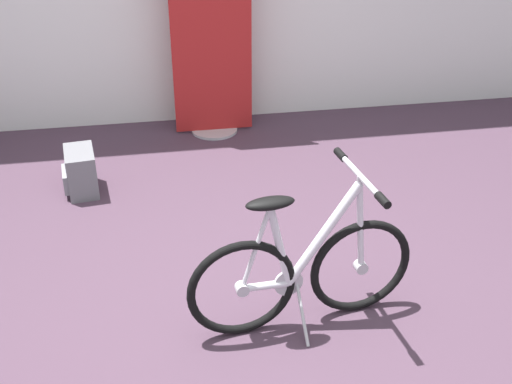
% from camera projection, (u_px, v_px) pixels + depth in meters
% --- Properties ---
extents(ground_plane, '(7.74, 7.74, 0.00)m').
position_uv_depth(ground_plane, '(244.00, 322.00, 3.07)').
color(ground_plane, '#473342').
extents(floor_banner_stand, '(0.60, 0.36, 1.92)m').
position_uv_depth(floor_banner_stand, '(211.00, 21.00, 4.63)').
color(floor_banner_stand, '#B7B7BC').
rests_on(floor_banner_stand, ground_plane).
extents(folding_bike_foreground, '(1.10, 0.53, 0.78)m').
position_uv_depth(folding_bike_foreground, '(303.00, 270.00, 2.94)').
color(folding_bike_foreground, black).
rests_on(folding_bike_foreground, ground_plane).
extents(backpack_on_floor, '(0.24, 0.33, 0.29)m').
position_uv_depth(backpack_on_floor, '(81.00, 172.00, 4.14)').
color(backpack_on_floor, slate).
rests_on(backpack_on_floor, ground_plane).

